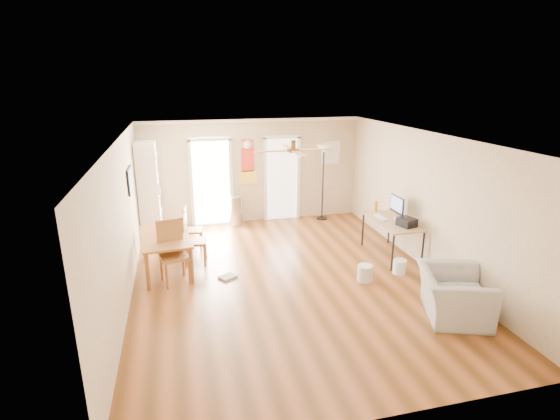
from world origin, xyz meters
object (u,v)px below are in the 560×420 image
object	(u,v)px
printer	(407,222)
wastebasket_b	(400,267)
dining_chair_near	(174,253)
dining_table	(167,254)
bookshelf	(149,189)
torchiere_lamp	(323,183)
computer_desk	(391,238)
wastebasket_a	(365,273)
trash_can	(236,211)
dining_chair_right_b	(195,239)
dining_chair_right_a	(193,228)
armchair	(453,295)

from	to	relation	value
printer	wastebasket_b	size ratio (longest dim) A/B	1.17
dining_chair_near	wastebasket_b	distance (m)	4.18
dining_table	printer	xyz separation A→B (m)	(4.60, -0.68, 0.49)
printer	dining_chair_near	bearing A→B (deg)	162.48
bookshelf	torchiere_lamp	bearing A→B (deg)	-4.08
computer_desk	wastebasket_a	world-z (taller)	computer_desk
dining_table	wastebasket_a	xyz separation A→B (m)	(3.49, -1.27, -0.21)
trash_can	dining_chair_near	bearing A→B (deg)	-117.59
bookshelf	computer_desk	size ratio (longest dim) A/B	1.54
bookshelf	dining_chair_right_b	xyz separation A→B (m)	(0.91, -1.93, -0.59)
trash_can	dining_chair_right_b	bearing A→B (deg)	-117.57
dining_chair_right_b	torchiere_lamp	xyz separation A→B (m)	(3.36, 2.06, 0.45)
torchiere_lamp	wastebasket_a	size ratio (longest dim) A/B	6.29
trash_can	torchiere_lamp	world-z (taller)	torchiere_lamp
computer_desk	wastebasket_a	xyz separation A→B (m)	(-1.00, -0.96, -0.23)
trash_can	computer_desk	distance (m)	3.91
dining_table	printer	world-z (taller)	printer
trash_can	printer	bearing A→B (deg)	-46.14
dining_chair_right_b	trash_can	world-z (taller)	dining_chair_right_b
wastebasket_a	wastebasket_b	distance (m)	0.78
trash_can	computer_desk	bearing A→B (deg)	-43.56
dining_chair_near	trash_can	size ratio (longest dim) A/B	1.52
dining_chair_right_a	dining_chair_right_b	world-z (taller)	dining_chair_right_b
dining_table	dining_chair_near	bearing A→B (deg)	-73.64
dining_chair_near	computer_desk	xyz separation A→B (m)	(4.34, 0.19, -0.18)
bookshelf	dining_chair_right_b	size ratio (longest dim) A/B	2.14
dining_chair_near	wastebasket_a	xyz separation A→B (m)	(3.34, -0.77, -0.41)
dining_table	wastebasket_a	world-z (taller)	dining_table
dining_chair_near	wastebasket_a	size ratio (longest dim) A/B	3.66
bookshelf	trash_can	bearing A→B (deg)	-0.54
dining_chair_near	printer	distance (m)	4.47
bookshelf	dining_chair_near	size ratio (longest dim) A/B	1.95
dining_chair_right_a	dining_chair_near	distance (m)	1.65
torchiere_lamp	armchair	world-z (taller)	torchiere_lamp
dining_chair_near	printer	world-z (taller)	dining_chair_near
dining_table	dining_chair_right_b	distance (m)	0.63
dining_table	armchair	bearing A→B (deg)	-31.98
bookshelf	trash_can	size ratio (longest dim) A/B	2.96
dining_table	armchair	size ratio (longest dim) A/B	1.30
dining_chair_near	computer_desk	distance (m)	4.35
dining_table	trash_can	xyz separation A→B (m)	(1.66, 2.38, 0.01)
computer_desk	printer	distance (m)	0.60
dining_table	wastebasket_a	distance (m)	3.72
wastebasket_a	torchiere_lamp	bearing A→B (deg)	83.29
computer_desk	wastebasket_a	size ratio (longest dim) A/B	4.65
dining_chair_right_a	dining_chair_right_b	xyz separation A→B (m)	(0.00, -0.82, 0.06)
printer	armchair	world-z (taller)	printer
bookshelf	dining_chair_near	xyz separation A→B (m)	(0.51, -2.70, -0.54)
computer_desk	printer	bearing A→B (deg)	-73.54
dining_chair_right_b	torchiere_lamp	size ratio (longest dim) A/B	0.53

